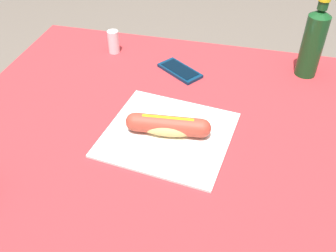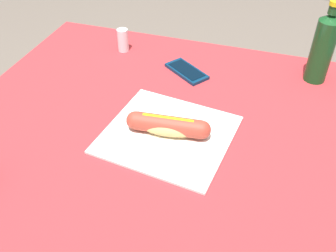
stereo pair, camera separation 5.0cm
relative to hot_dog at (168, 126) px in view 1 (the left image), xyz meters
name	(u,v)px [view 1 (the left image)]	position (x,y,z in m)	size (l,w,h in m)	color
dining_table	(163,161)	(-0.02, 0.04, -0.16)	(1.09, 0.93, 0.75)	brown
paper_wrapper	(168,134)	(0.00, 0.00, -0.03)	(0.30, 0.28, 0.01)	white
hot_dog	(168,126)	(0.00, 0.00, 0.00)	(0.21, 0.07, 0.05)	#DBB26B
cell_phone	(180,71)	(-0.03, 0.29, -0.03)	(0.15, 0.13, 0.01)	#0A2D4C
soda_bottle	(313,42)	(0.34, 0.38, 0.08)	(0.06, 0.06, 0.24)	#14471E
salt_shaker	(114,42)	(-0.27, 0.36, 0.01)	(0.04, 0.04, 0.08)	silver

